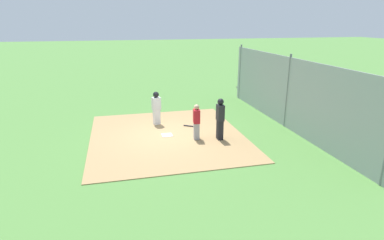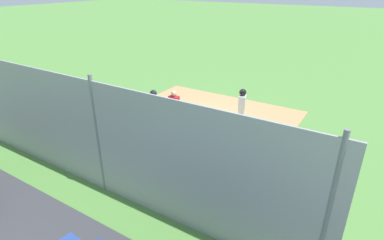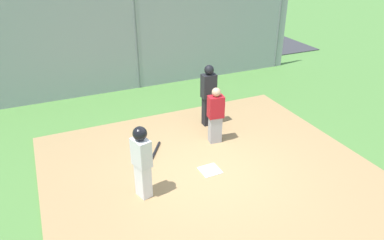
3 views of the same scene
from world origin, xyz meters
name	(u,v)px [view 3 (image 3 of 3)]	position (x,y,z in m)	size (l,w,h in m)	color
ground_plane	(210,172)	(0.00, 0.00, 0.00)	(140.00, 140.00, 0.00)	#51843D
dirt_infield	(210,171)	(0.00, 0.00, 0.01)	(7.20, 6.40, 0.03)	#A88456
home_plate	(210,170)	(0.00, 0.00, 0.04)	(0.44, 0.44, 0.02)	white
catcher	(216,115)	(-0.69, -1.13, 0.79)	(0.41, 0.31, 1.48)	#9E9EA3
umpire	(209,94)	(-0.95, -2.06, 0.94)	(0.38, 0.26, 1.73)	black
runner	(142,158)	(1.61, 0.22, 0.92)	(0.36, 0.44, 1.58)	silver
baseball_bat	(156,150)	(0.85, -1.28, 0.06)	(0.06, 0.06, 0.75)	black
backstop_fence	(136,42)	(0.00, -5.58, 1.60)	(12.00, 0.10, 3.35)	#93999E
parking_lot	(115,58)	(0.00, -9.26, 0.02)	(18.00, 5.20, 0.04)	#38383D
parked_car_dark	(192,38)	(-3.48, -8.90, 0.61)	(4.27, 2.02, 1.28)	black
parked_car_blue	(29,58)	(3.37, -8.67, 0.61)	(4.32, 2.13, 1.28)	#28428C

